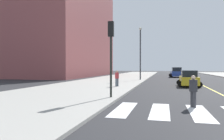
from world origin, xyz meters
TOP-DOWN VIEW (x-y plane):
  - sidewalk_kerb_west at (-12.20, 20.00)m, footprint 10.00×120.00m
  - lane_divider_paint at (0.00, 40.00)m, footprint 0.16×80.00m
  - low_rise_brick_west at (-27.83, 40.96)m, footprint 16.00×32.00m
  - car_yellow_nearest at (-1.75, 18.13)m, footprint 2.48×3.98m
  - car_blue_third at (-2.00, 39.65)m, footprint 3.03×4.72m
  - traffic_light_far_corner at (-7.76, 7.08)m, footprint 0.36×0.41m
  - pedestrian_crossing at (-2.81, 5.37)m, footprint 0.42×0.42m
  - pedestrian_walking_west at (-9.10, 14.84)m, footprint 0.41×0.41m
  - street_lamp at (-8.05, 26.88)m, footprint 0.44×0.44m

SIDE VIEW (x-z plane):
  - lane_divider_paint at x=0.00m, z-range 0.00..0.01m
  - sidewalk_kerb_west at x=-12.20m, z-range 0.00..0.15m
  - car_yellow_nearest at x=-1.75m, z-range -0.06..1.72m
  - pedestrian_crossing at x=-2.81m, z-range 0.09..1.78m
  - car_blue_third at x=-2.00m, z-range -0.07..2.00m
  - pedestrian_walking_west at x=-9.10m, z-range 0.23..1.87m
  - traffic_light_far_corner at x=-7.76m, z-range 1.16..6.17m
  - street_lamp at x=-8.05m, z-range 0.83..9.04m
  - low_rise_brick_west at x=-27.83m, z-range 0.00..22.35m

